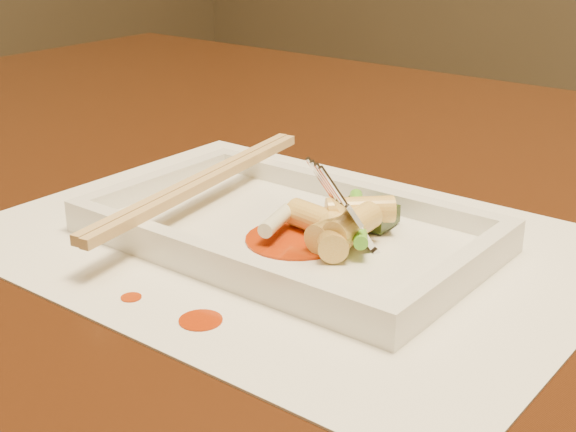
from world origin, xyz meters
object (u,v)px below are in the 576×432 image
Objects in this scene: table at (327,289)px; fork at (399,134)px; chopstick_a at (198,180)px; plate_base at (288,236)px; placemat at (288,242)px.

table is 10.00× the size of fork.
chopstick_a is at bearing -173.25° from fork.
plate_base is 1.03× the size of chopstick_a.
fork is at bearing 14.42° from placemat.
chopstick_a is at bearing 180.00° from plate_base.
placemat reaches higher than table.
plate_base reaches higher than table.
table is 0.18m from chopstick_a.
fork is (0.07, 0.02, 0.08)m from plate_base.
plate_base reaches higher than placemat.
table is at bearing 78.25° from chopstick_a.
fork reaches higher than chopstick_a.
fork reaches higher than plate_base.
fork reaches higher than table.
chopstick_a reaches higher than plate_base.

